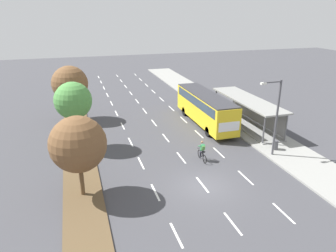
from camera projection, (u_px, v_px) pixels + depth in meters
name	position (u px, v px, depth m)	size (l,w,h in m)	color
ground_plane	(204.00, 186.00, 22.68)	(140.00, 140.00, 0.00)	#424247
median_strip	(75.00, 113.00, 38.35)	(2.60, 52.00, 0.12)	brown
sidewalk_right	(209.00, 102.00, 43.13)	(4.50, 52.00, 0.15)	gray
lane_divider_left	(116.00, 113.00, 38.53)	(0.14, 48.44, 0.01)	white
lane_divider_center	(145.00, 111.00, 39.49)	(0.14, 48.44, 0.01)	white
lane_divider_right	(171.00, 108.00, 40.44)	(0.14, 48.44, 0.01)	white
bus_shelter	(249.00, 109.00, 33.89)	(2.90, 11.17, 2.86)	gray
bus	(205.00, 106.00, 34.33)	(2.54, 11.29, 3.37)	yellow
cyclist	(202.00, 152.00, 26.30)	(0.46, 1.82, 1.71)	black
median_tree_nearest	(78.00, 144.00, 20.26)	(3.68, 3.68, 5.51)	brown
median_tree_second	(73.00, 101.00, 27.42)	(3.24, 3.24, 5.97)	brown
median_tree_third	(70.00, 84.00, 34.86)	(3.93, 3.93, 6.04)	brown
streetlight	(275.00, 113.00, 25.99)	(1.91, 0.24, 6.50)	#4C4C51
trash_bin	(275.00, 145.00, 28.20)	(0.52, 0.52, 0.85)	#4C4C51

